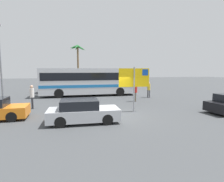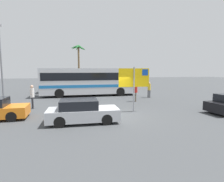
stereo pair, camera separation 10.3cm
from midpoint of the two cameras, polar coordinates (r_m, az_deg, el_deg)
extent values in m
plane|color=#424447|center=(12.18, 0.80, -7.54)|extent=(120.00, 120.00, 0.00)
cube|color=silver|center=(21.33, -6.91, 3.18)|extent=(10.94, 2.69, 2.90)
cube|color=black|center=(21.31, -6.93, 4.66)|extent=(10.50, 2.71, 0.84)
cube|color=#1E70B7|center=(21.37, -6.89, 1.82)|extent=(10.83, 2.71, 0.32)
cylinder|color=black|center=(23.21, 1.18, 0.46)|extent=(1.00, 0.28, 1.00)
cylinder|color=black|center=(20.87, 2.79, -0.23)|extent=(1.00, 0.28, 1.00)
cylinder|color=black|center=(22.57, -15.78, 0.04)|extent=(1.00, 0.28, 1.00)
cylinder|color=black|center=(20.16, -16.13, -0.73)|extent=(1.00, 0.28, 1.00)
cube|color=silver|center=(25.00, -7.48, 3.66)|extent=(10.94, 2.69, 2.90)
cube|color=black|center=(24.98, -7.50, 4.92)|extent=(10.50, 2.71, 0.84)
cube|color=red|center=(25.03, -7.46, 2.50)|extent=(10.83, 2.71, 0.32)
cylinder|color=black|center=(26.81, -0.44, 1.28)|extent=(1.00, 0.28, 1.00)
cylinder|color=black|center=(24.44, 0.77, 0.77)|extent=(1.00, 0.28, 1.00)
cylinder|color=black|center=(26.22, -15.09, 0.94)|extent=(1.00, 0.28, 1.00)
cylinder|color=black|center=(23.80, -15.32, 0.38)|extent=(1.00, 0.28, 1.00)
cylinder|color=gray|center=(12.87, 7.12, 0.42)|extent=(0.11, 0.11, 3.20)
cube|color=yellow|center=(12.81, 7.18, 4.20)|extent=(2.20, 0.18, 1.30)
cube|color=#1447A8|center=(13.05, 10.58, 5.81)|extent=(0.44, 0.09, 0.44)
cylinder|color=black|center=(13.47, -27.24, -5.59)|extent=(0.60, 0.17, 0.60)
cylinder|color=black|center=(11.98, -28.94, -7.13)|extent=(0.60, 0.17, 0.60)
cylinder|color=black|center=(14.93, 29.31, -4.58)|extent=(0.61, 0.20, 0.60)
cube|color=#B7BABF|center=(10.50, -8.77, -7.19)|extent=(4.04, 1.82, 0.64)
cube|color=black|center=(10.37, -10.15, -4.11)|extent=(2.12, 1.62, 0.52)
cylinder|color=black|center=(11.40, -2.63, -6.98)|extent=(0.60, 0.18, 0.60)
cylinder|color=black|center=(9.92, -1.33, -9.03)|extent=(0.60, 0.18, 0.60)
cylinder|color=black|center=(11.32, -15.21, -7.29)|extent=(0.60, 0.18, 0.60)
cylinder|color=black|center=(9.83, -15.89, -9.43)|extent=(0.60, 0.18, 0.60)
cylinder|color=#706656|center=(17.26, 7.67, -1.94)|extent=(0.13, 0.13, 0.86)
cylinder|color=#706656|center=(17.44, 7.61, -1.86)|extent=(0.13, 0.13, 0.86)
cylinder|color=red|center=(17.25, 7.68, 0.64)|extent=(0.32, 0.32, 0.68)
sphere|color=tan|center=(17.21, 7.70, 2.15)|extent=(0.23, 0.23, 0.23)
cylinder|color=#4C4C51|center=(20.04, 11.99, -0.89)|extent=(0.13, 0.13, 0.83)
cylinder|color=#4C4C51|center=(20.08, 11.48, -0.87)|extent=(0.13, 0.13, 0.83)
cylinder|color=gold|center=(19.98, 11.79, 1.24)|extent=(0.32, 0.32, 0.66)
sphere|color=tan|center=(19.94, 11.82, 2.51)|extent=(0.23, 0.23, 0.23)
cylinder|color=#2D2D33|center=(15.25, -23.56, -3.52)|extent=(0.13, 0.13, 0.89)
cylinder|color=#2D2D33|center=(15.42, -23.64, -3.41)|extent=(0.13, 0.13, 0.89)
cylinder|color=silver|center=(15.23, -23.74, -0.52)|extent=(0.32, 0.32, 0.70)
sphere|color=tan|center=(15.18, -23.82, 1.25)|extent=(0.24, 0.24, 0.24)
cylinder|color=slate|center=(19.51, -31.42, 6.97)|extent=(0.14, 0.14, 6.86)
cylinder|color=brown|center=(33.27, -10.33, 7.41)|extent=(0.32, 0.32, 7.04)
cone|color=#23662D|center=(33.59, -9.26, 13.18)|extent=(1.60, 0.57, 1.09)
cone|color=#23662D|center=(34.01, -9.53, 13.27)|extent=(1.50, 1.38, 0.91)
cone|color=#23662D|center=(34.16, -10.82, 13.10)|extent=(0.84, 1.64, 1.03)
cone|color=#23662D|center=(33.82, -11.59, 13.23)|extent=(1.62, 1.13, 0.94)
cone|color=#23662D|center=(33.20, -11.64, 13.45)|extent=(1.64, 1.03, 0.84)
cone|color=#23662D|center=(32.83, -10.90, 13.45)|extent=(1.02, 1.64, 0.95)
cone|color=#23662D|center=(33.09, -9.53, 13.20)|extent=(1.45, 1.35, 1.17)
camera|label=1|loc=(0.05, -89.80, 0.02)|focal=28.97mm
camera|label=2|loc=(0.05, 90.20, -0.02)|focal=28.97mm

